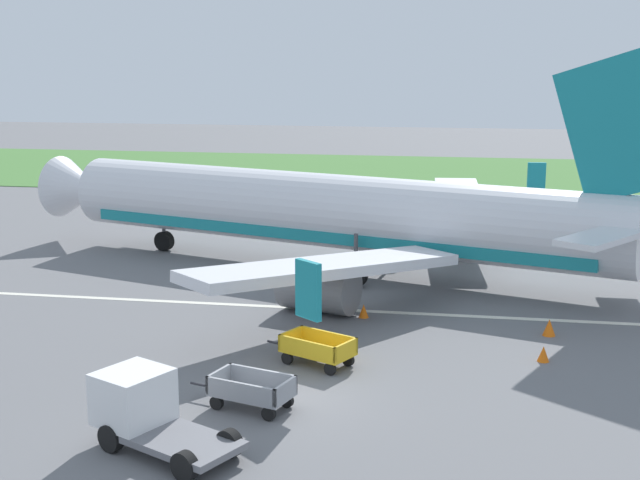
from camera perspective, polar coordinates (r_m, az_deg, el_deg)
The scene contains 10 objects.
ground_plane at distance 28.48m, azimuth -1.82°, elevation -10.37°, with size 220.00×220.00×0.00m, color slate.
grass_strip at distance 82.34m, azimuth 5.94°, elevation 4.35°, with size 220.00×28.00×0.06m, color #477A38.
apron_stripe at distance 38.03m, azimuth 1.27°, elevation -4.57°, with size 120.00×0.36×0.01m, color silver.
airplane at distance 43.66m, azimuth 1.86°, elevation 1.70°, with size 36.79×29.90×11.34m.
baggage_cart_nearest at distance 27.69m, azimuth -4.51°, elevation -9.73°, with size 3.61×2.08×1.07m.
baggage_cart_second_in_row at distance 31.28m, azimuth -0.17°, elevation -7.10°, with size 3.51×2.36×1.07m.
service_truck_beside_carts at distance 25.44m, azimuth -11.32°, elevation -10.74°, with size 4.76×3.67×2.10m.
traffic_cone_near_plane at distance 35.70m, azimuth 14.72°, elevation -5.53°, with size 0.51×0.51×0.67m, color orange.
traffic_cone_mid_apron at distance 36.93m, azimuth 2.86°, elevation -4.64°, with size 0.43×0.43×0.56m, color orange.
traffic_cone_by_carts at distance 32.74m, azimuth 14.36°, elevation -7.20°, with size 0.43×0.43×0.57m, color orange.
Camera 1 is at (5.32, -25.81, 10.80)m, focal length 49.08 mm.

